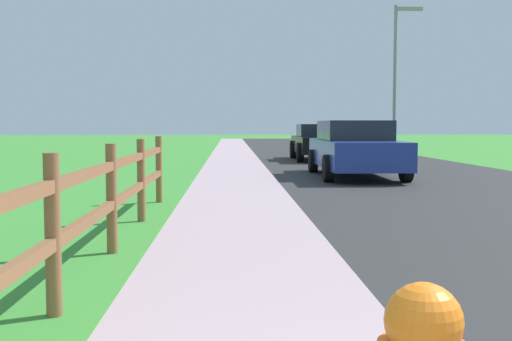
# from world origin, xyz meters

# --- Properties ---
(ground_plane) EXTENTS (120.00, 120.00, 0.00)m
(ground_plane) POSITION_xyz_m (0.00, 25.00, 0.00)
(ground_plane) COLOR #3E9035
(road_asphalt) EXTENTS (7.00, 66.00, 0.01)m
(road_asphalt) POSITION_xyz_m (3.50, 27.00, 0.00)
(road_asphalt) COLOR #2F2F2F
(road_asphalt) RESTS_ON ground
(curb_concrete) EXTENTS (6.00, 66.00, 0.01)m
(curb_concrete) POSITION_xyz_m (-3.00, 27.00, 0.00)
(curb_concrete) COLOR #B89CA4
(curb_concrete) RESTS_ON ground
(grass_verge) EXTENTS (5.00, 66.00, 0.00)m
(grass_verge) POSITION_xyz_m (-4.50, 27.00, 0.01)
(grass_verge) COLOR #3E9035
(grass_verge) RESTS_ON ground
(rail_fence) EXTENTS (0.11, 10.78, 1.14)m
(rail_fence) POSITION_xyz_m (-2.34, 4.60, 0.66)
(rail_fence) COLOR brown
(rail_fence) RESTS_ON ground
(parked_suv_blue) EXTENTS (2.09, 4.90, 1.44)m
(parked_suv_blue) POSITION_xyz_m (2.09, 15.21, 0.74)
(parked_suv_blue) COLOR navy
(parked_suv_blue) RESTS_ON ground
(parked_car_black) EXTENTS (2.01, 4.50, 1.36)m
(parked_car_black) POSITION_xyz_m (2.25, 22.80, 0.69)
(parked_car_black) COLOR black
(parked_car_black) RESTS_ON ground
(street_lamp) EXTENTS (1.17, 0.20, 6.27)m
(street_lamp) POSITION_xyz_m (5.84, 25.19, 3.73)
(street_lamp) COLOR gray
(street_lamp) RESTS_ON ground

